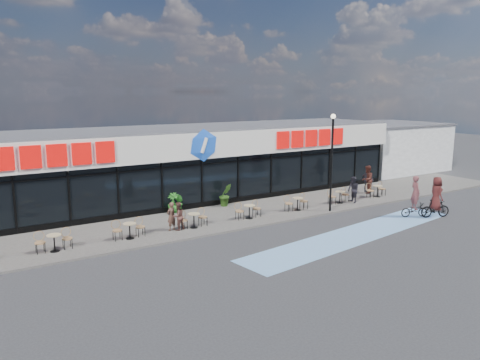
% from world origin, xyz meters
% --- Properties ---
extents(ground, '(120.00, 120.00, 0.00)m').
position_xyz_m(ground, '(0.00, 0.00, 0.00)').
color(ground, '#28282B').
rests_on(ground, ground).
extents(sidewalk, '(44.00, 5.00, 0.10)m').
position_xyz_m(sidewalk, '(0.00, 4.50, 0.05)').
color(sidewalk, '#5C5851').
rests_on(sidewalk, ground).
extents(bike_lane, '(14.17, 4.13, 0.01)m').
position_xyz_m(bike_lane, '(4.00, -1.50, 0.01)').
color(bike_lane, '#6996C6').
rests_on(bike_lane, ground).
extents(building, '(30.60, 6.57, 4.75)m').
position_xyz_m(building, '(-0.00, 9.93, 2.34)').
color(building, black).
rests_on(building, ground).
extents(neighbour_building, '(9.20, 7.20, 4.11)m').
position_xyz_m(neighbour_building, '(20.50, 11.00, 2.06)').
color(neighbour_building, white).
rests_on(neighbour_building, ground).
extents(lamp_post, '(0.28, 0.28, 5.52)m').
position_xyz_m(lamp_post, '(5.79, 2.30, 3.35)').
color(lamp_post, black).
rests_on(lamp_post, sidewalk).
extents(bistro_set_1, '(1.54, 0.62, 0.90)m').
position_xyz_m(bistro_set_1, '(-8.97, 3.48, 0.56)').
color(bistro_set_1, tan).
rests_on(bistro_set_1, sidewalk).
extents(bistro_set_2, '(1.54, 0.62, 0.90)m').
position_xyz_m(bistro_set_2, '(-5.65, 3.48, 0.56)').
color(bistro_set_2, tan).
rests_on(bistro_set_2, sidewalk).
extents(bistro_set_3, '(1.54, 0.62, 0.90)m').
position_xyz_m(bistro_set_3, '(-2.34, 3.48, 0.56)').
color(bistro_set_3, tan).
rests_on(bistro_set_3, sidewalk).
extents(bistro_set_4, '(1.54, 0.62, 0.90)m').
position_xyz_m(bistro_set_4, '(0.97, 3.48, 0.56)').
color(bistro_set_4, tan).
rests_on(bistro_set_4, sidewalk).
extents(bistro_set_5, '(1.54, 0.62, 0.90)m').
position_xyz_m(bistro_set_5, '(4.29, 3.48, 0.56)').
color(bistro_set_5, tan).
rests_on(bistro_set_5, sidewalk).
extents(bistro_set_6, '(1.54, 0.62, 0.90)m').
position_xyz_m(bistro_set_6, '(7.60, 3.48, 0.56)').
color(bistro_set_6, tan).
rests_on(bistro_set_6, sidewalk).
extents(bistro_set_7, '(1.54, 0.62, 0.90)m').
position_xyz_m(bistro_set_7, '(10.92, 3.48, 0.56)').
color(bistro_set_7, tan).
rests_on(bistro_set_7, sidewalk).
extents(potted_plant_left, '(0.88, 0.88, 1.12)m').
position_xyz_m(potted_plant_left, '(-1.97, 6.74, 0.66)').
color(potted_plant_left, '#205F1B').
rests_on(potted_plant_left, sidewalk).
extents(potted_plant_mid, '(0.53, 0.63, 1.03)m').
position_xyz_m(potted_plant_mid, '(-1.61, 6.74, 0.61)').
color(potted_plant_mid, '#1E5D1A').
rests_on(potted_plant_mid, sidewalk).
extents(potted_plant_right, '(0.80, 0.67, 1.36)m').
position_xyz_m(potted_plant_right, '(1.30, 6.49, 0.78)').
color(potted_plant_right, '#264A15').
rests_on(potted_plant_right, sidewalk).
extents(patron_left, '(0.59, 0.48, 1.41)m').
position_xyz_m(patron_left, '(-3.46, 3.62, 0.81)').
color(patron_left, '#4F3328').
rests_on(patron_left, sidewalk).
extents(patron_right, '(0.79, 0.69, 1.40)m').
position_xyz_m(patron_right, '(-3.17, 3.47, 0.80)').
color(patron_right, '#51302A').
rests_on(patron_right, sidewalk).
extents(pedestrian_a, '(0.77, 0.90, 1.62)m').
position_xyz_m(pedestrian_a, '(8.38, 3.07, 0.91)').
color(pedestrian_a, black).
rests_on(pedestrian_a, sidewalk).
extents(pedestrian_b, '(0.46, 1.01, 1.69)m').
position_xyz_m(pedestrian_b, '(11.38, 4.69, 0.95)').
color(pedestrian_b, '#22222A').
rests_on(pedestrian_b, sidewalk).
extents(pedestrian_c, '(1.15, 1.09, 1.88)m').
position_xyz_m(pedestrian_c, '(11.18, 4.53, 1.04)').
color(pedestrian_c, '#3F1C16').
rests_on(pedestrian_c, sidewalk).
extents(cyclist_a, '(1.60, 1.09, 2.31)m').
position_xyz_m(cyclist_a, '(9.09, -0.87, 0.86)').
color(cyclist_a, black).
rests_on(cyclist_a, ground).
extents(cyclist_b, '(1.74, 1.07, 2.27)m').
position_xyz_m(cyclist_b, '(9.96, -1.56, 0.97)').
color(cyclist_b, black).
rests_on(cyclist_b, ground).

